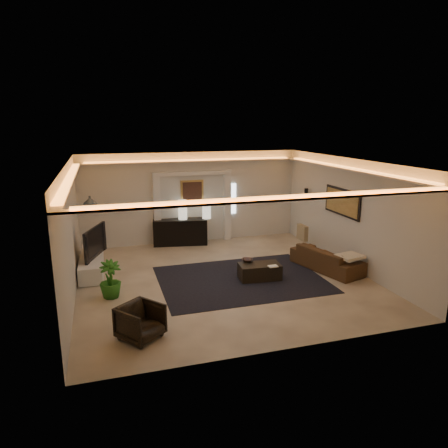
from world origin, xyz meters
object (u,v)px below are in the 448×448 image
object	(u,v)px
console	(180,232)
coffee_table	(260,271)
sofa	(327,259)
armchair	(140,322)

from	to	relation	value
console	coffee_table	size ratio (longest dim) A/B	1.66
console	sofa	distance (m)	4.73
sofa	coffee_table	xyz separation A→B (m)	(-1.96, -0.14, -0.09)
sofa	armchair	size ratio (longest dim) A/B	2.86
console	sofa	xyz separation A→B (m)	(3.27, -3.41, -0.11)
console	armchair	distance (m)	5.93
console	armchair	bearing A→B (deg)	-98.43
sofa	armchair	bearing A→B (deg)	97.67
console	sofa	size ratio (longest dim) A/B	0.84
armchair	console	bearing A→B (deg)	33.01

